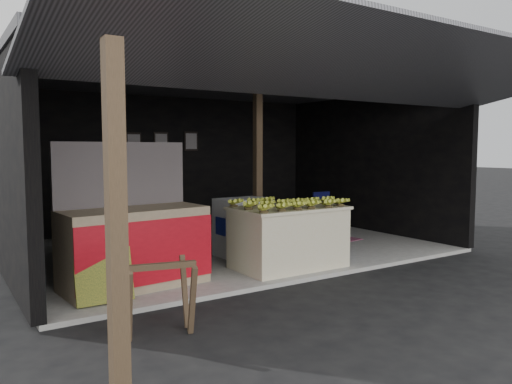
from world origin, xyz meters
TOP-DOWN VIEW (x-y plane):
  - ground at (0.00, 0.00)m, footprint 80.00×80.00m
  - concrete_slab at (0.00, 2.50)m, footprint 7.00×5.00m
  - shophouse at (0.00, 2.82)m, footprint 7.40×7.29m
  - banana_table at (0.00, 0.63)m, footprint 1.61×0.99m
  - banana_pile at (0.00, 0.63)m, footprint 1.49×0.90m
  - white_crate at (-0.12, 1.69)m, footprint 0.86×0.61m
  - neighbor_stall at (-2.23, 0.86)m, footprint 1.82×0.95m
  - green_signboard at (-2.75, 0.42)m, footprint 0.64×0.27m
  - sawhorse at (-2.55, -0.73)m, footprint 0.75×0.74m
  - water_barrel at (1.01, 0.96)m, footprint 0.36×0.36m
  - plastic_chair at (2.21, 2.40)m, footprint 0.43×0.43m
  - magenta_rug at (1.73, 2.04)m, footprint 1.60×1.16m
  - picture_frames at (-0.17, 4.89)m, footprint 1.62×0.04m

SIDE VIEW (x-z plane):
  - ground at x=0.00m, z-range 0.00..0.00m
  - concrete_slab at x=0.00m, z-range 0.00..0.06m
  - magenta_rug at x=1.73m, z-range 0.06..0.07m
  - water_barrel at x=1.01m, z-range 0.06..0.59m
  - sawhorse at x=-2.55m, z-range 0.09..0.80m
  - banana_table at x=0.00m, z-range 0.06..0.95m
  - white_crate at x=-0.12m, z-range 0.06..0.99m
  - green_signboard at x=-2.75m, z-range 0.07..1.01m
  - plastic_chair at x=2.21m, z-range 0.14..1.00m
  - neighbor_stall at x=-2.23m, z-range -0.31..1.51m
  - banana_pile at x=0.00m, z-range 0.95..1.13m
  - picture_frames at x=-0.17m, z-range 1.70..2.16m
  - shophouse at x=0.00m, z-range 0.59..3.61m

